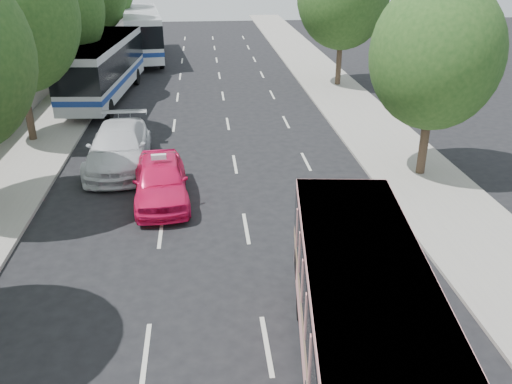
{
  "coord_description": "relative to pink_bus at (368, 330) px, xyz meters",
  "views": [
    {
      "loc": [
        -0.3,
        -12.32,
        8.85
      ],
      "look_at": [
        1.29,
        3.47,
        1.6
      ],
      "focal_mm": 38.0,
      "sensor_mm": 36.0,
      "label": 1
    }
  ],
  "objects": [
    {
      "name": "tour_coach_front",
      "position": [
        -9.05,
        25.95,
        0.26
      ],
      "size": [
        3.67,
        12.35,
        3.64
      ],
      "rotation": [
        0.0,
        0.0,
        -0.09
      ],
      "color": "silver",
      "rests_on": "ground"
    },
    {
      "name": "sidewalk_right",
      "position": [
        5.75,
        24.0,
        -1.87
      ],
      "size": [
        4.0,
        90.0,
        0.12
      ],
      "primitive_type": "cube",
      "color": "#9E998E",
      "rests_on": "ground"
    },
    {
      "name": "low_wall",
      "position": [
        -13.05,
        24.0,
        -1.03
      ],
      "size": [
        0.3,
        90.0,
        1.5
      ],
      "primitive_type": "cube",
      "color": "#9E998E",
      "rests_on": "sidewalk_left"
    },
    {
      "name": "tour_coach_rear",
      "position": [
        -7.91,
        39.4,
        0.42
      ],
      "size": [
        4.32,
        13.26,
        3.9
      ],
      "rotation": [
        0.0,
        0.0,
        0.12
      ],
      "color": "white",
      "rests_on": "ground"
    },
    {
      "name": "taxi_roof_sign",
      "position": [
        -4.75,
        10.55,
        -0.15
      ],
      "size": [
        0.56,
        0.22,
        0.18
      ],
      "primitive_type": "cube",
      "rotation": [
        0.0,
        0.0,
        0.08
      ],
      "color": "silver",
      "rests_on": "pink_taxi"
    },
    {
      "name": "pink_taxi",
      "position": [
        -4.75,
        10.55,
        -1.09
      ],
      "size": [
        2.38,
        5.09,
        1.68
      ],
      "primitive_type": "imported",
      "rotation": [
        0.0,
        0.0,
        0.08
      ],
      "color": "#EB1455",
      "rests_on": "ground"
    },
    {
      "name": "tree_right_near",
      "position": [
        6.02,
        11.94,
        3.28
      ],
      "size": [
        5.1,
        5.1,
        7.95
      ],
      "color": "#38281E",
      "rests_on": "ground"
    },
    {
      "name": "tree_left_d",
      "position": [
        -11.28,
        25.94,
        3.71
      ],
      "size": [
        5.52,
        5.52,
        8.6
      ],
      "color": "#38281E",
      "rests_on": "ground"
    },
    {
      "name": "sidewalk_left",
      "position": [
        -11.25,
        24.0,
        -1.85
      ],
      "size": [
        4.0,
        90.0,
        0.15
      ],
      "primitive_type": "cube",
      "color": "#9E998E",
      "rests_on": "ground"
    },
    {
      "name": "pink_bus",
      "position": [
        0.0,
        0.0,
        0.0
      ],
      "size": [
        3.63,
        9.94,
        3.1
      ],
      "rotation": [
        0.0,
        0.0,
        -0.12
      ],
      "color": "pink",
      "rests_on": "ground"
    },
    {
      "name": "ground",
      "position": [
        -2.75,
        4.0,
        -1.93
      ],
      "size": [
        120.0,
        120.0,
        0.0
      ],
      "primitive_type": "plane",
      "color": "black",
      "rests_on": "ground"
    },
    {
      "name": "tree_left_c",
      "position": [
        -11.38,
        17.94,
        4.2
      ],
      "size": [
        6.0,
        6.0,
        9.35
      ],
      "color": "#38281E",
      "rests_on": "ground"
    },
    {
      "name": "white_pickup",
      "position": [
        -6.77,
        14.28,
        -1.04
      ],
      "size": [
        2.54,
        6.12,
        1.77
      ],
      "primitive_type": "imported",
      "rotation": [
        0.0,
        0.0,
        0.01
      ],
      "color": "silver",
      "rests_on": "ground"
    }
  ]
}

